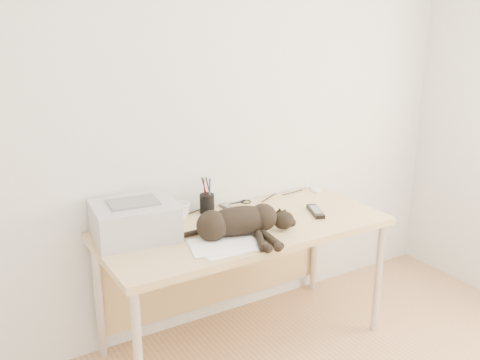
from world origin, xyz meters
TOP-DOWN VIEW (x-y plane):
  - wall_back at (0.00, 1.75)m, footprint 3.50×0.00m
  - desk at (0.00, 1.48)m, footprint 1.60×0.70m
  - printer at (-0.57, 1.55)m, footprint 0.45×0.39m
  - papers at (-0.22, 1.20)m, footprint 0.38×0.30m
  - cat at (-0.11, 1.29)m, footprint 0.70×0.43m
  - mug at (-0.25, 1.66)m, footprint 0.14×0.14m
  - pen_cup at (-0.09, 1.66)m, footprint 0.08×0.08m
  - remote_grey at (0.05, 1.64)m, footprint 0.06×0.17m
  - remote_black at (0.45, 1.33)m, footprint 0.13×0.21m
  - mouse at (0.72, 1.67)m, footprint 0.11×0.14m
  - cable_tangle at (0.00, 1.70)m, footprint 1.36×0.07m

SIDE VIEW (x-z plane):
  - desk at x=0.00m, z-range 0.24..0.98m
  - papers at x=-0.22m, z-range 0.74..0.75m
  - cable_tangle at x=0.00m, z-range 0.74..0.75m
  - remote_grey at x=0.05m, z-range 0.74..0.76m
  - remote_black at x=0.45m, z-range 0.74..0.76m
  - mouse at x=0.72m, z-range 0.74..0.78m
  - mug at x=-0.25m, z-range 0.74..0.83m
  - pen_cup at x=-0.09m, z-range 0.69..0.91m
  - cat at x=-0.11m, z-range 0.73..0.89m
  - printer at x=-0.57m, z-range 0.74..0.93m
  - wall_back at x=0.00m, z-range -0.45..3.05m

